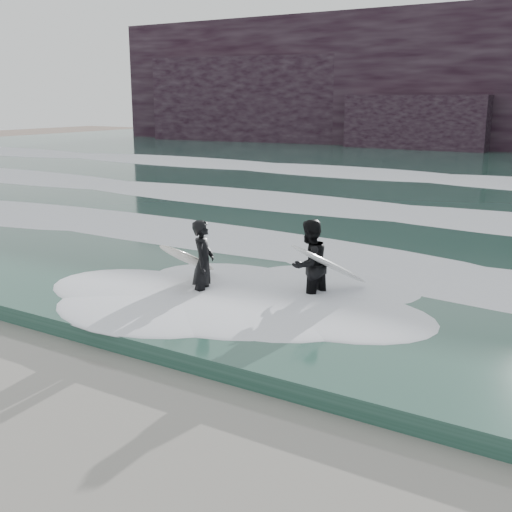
% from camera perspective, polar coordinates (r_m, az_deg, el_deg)
% --- Properties ---
extents(sea, '(90.00, 52.00, 0.30)m').
position_cam_1_polar(sea, '(33.63, 20.31, 6.75)').
color(sea, '#264B3F').
rests_on(sea, ground).
extents(foam_near, '(60.00, 3.20, 0.20)m').
position_cam_1_polar(foam_near, '(14.85, 3.74, 0.40)').
color(foam_near, white).
rests_on(foam_near, sea).
extents(foam_mid, '(60.00, 4.00, 0.24)m').
position_cam_1_polar(foam_mid, '(21.15, 12.84, 4.22)').
color(foam_mid, white).
rests_on(foam_mid, sea).
extents(foam_far, '(60.00, 4.80, 0.30)m').
position_cam_1_polar(foam_far, '(29.72, 18.70, 6.62)').
color(foam_far, white).
rests_on(foam_far, sea).
extents(surfer_left, '(1.08, 1.89, 1.66)m').
position_cam_1_polar(surfer_left, '(12.14, -5.00, -0.58)').
color(surfer_left, black).
rests_on(surfer_left, ground).
extents(surfer_right, '(1.44, 1.84, 1.70)m').
position_cam_1_polar(surfer_right, '(11.90, 4.95, -0.78)').
color(surfer_right, black).
rests_on(surfer_right, ground).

